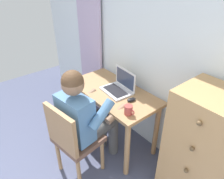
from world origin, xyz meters
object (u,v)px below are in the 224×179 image
object	(u,v)px
desk	(113,100)
coffee_mug	(129,110)
chair	(73,138)
dresser	(203,155)
computer_mouse	(131,100)
laptop	(119,87)
person_seated	(86,115)
desk_clock	(80,82)

from	to	relation	value
desk	coffee_mug	world-z (taller)	coffee_mug
chair	coffee_mug	bearing A→B (deg)	59.32
desk	dresser	distance (m)	1.09
chair	computer_mouse	world-z (taller)	chair
coffee_mug	dresser	bearing A→B (deg)	18.71
chair	coffee_mug	world-z (taller)	chair
computer_mouse	laptop	bearing A→B (deg)	-178.21
computer_mouse	coffee_mug	size ratio (longest dim) A/B	0.83
chair	person_seated	world-z (taller)	person_seated
desk_clock	person_seated	bearing A→B (deg)	-26.78
desk	chair	size ratio (longest dim) A/B	1.23
chair	desk_clock	bearing A→B (deg)	140.54
desk	desk_clock	world-z (taller)	desk_clock
dresser	computer_mouse	size ratio (longest dim) A/B	11.86
chair	person_seated	bearing A→B (deg)	97.14
person_seated	laptop	bearing A→B (deg)	98.79
dresser	desk_clock	xyz separation A→B (m)	(-1.49, -0.26, 0.16)
dresser	desk_clock	size ratio (longest dim) A/B	13.18
laptop	desk_clock	size ratio (longest dim) A/B	4.00
person_seated	laptop	size ratio (longest dim) A/B	3.36
dresser	person_seated	world-z (taller)	person_seated
coffee_mug	person_seated	bearing A→B (deg)	-136.28
dresser	person_seated	bearing A→B (deg)	-152.05
laptop	chair	bearing A→B (deg)	-81.65
person_seated	chair	bearing A→B (deg)	-82.86
dresser	desk_clock	bearing A→B (deg)	-170.16
person_seated	computer_mouse	xyz separation A→B (m)	(0.16, 0.47, 0.07)
desk_clock	coffee_mug	bearing A→B (deg)	2.14
chair	desk_clock	size ratio (longest dim) A/B	9.90
chair	laptop	bearing A→B (deg)	98.35
laptop	computer_mouse	distance (m)	0.24
desk	coffee_mug	size ratio (longest dim) A/B	9.12
desk	computer_mouse	bearing A→B (deg)	3.18
desk	coffee_mug	distance (m)	0.48
person_seated	coffee_mug	distance (m)	0.43
desk	person_seated	size ratio (longest dim) A/B	0.90
person_seated	desk_clock	size ratio (longest dim) A/B	13.43
person_seated	computer_mouse	size ratio (longest dim) A/B	12.09
desk_clock	computer_mouse	bearing A→B (deg)	17.09
desk_clock	dresser	bearing A→B (deg)	9.84
chair	laptop	world-z (taller)	laptop
laptop	coffee_mug	bearing A→B (deg)	-29.37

